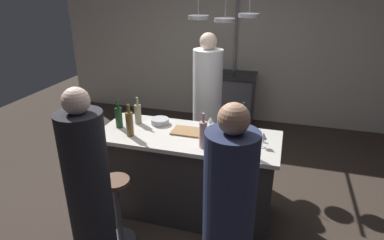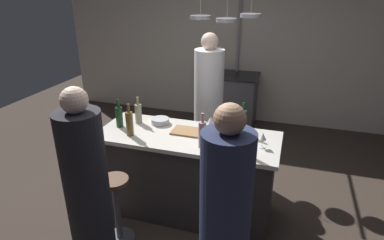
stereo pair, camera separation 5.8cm
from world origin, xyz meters
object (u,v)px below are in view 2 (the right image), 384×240
Objects in this scene: stove_range at (233,100)px; wine_bottle_amber at (130,123)px; cutting_board at (188,131)px; wine_bottle_white at (138,113)px; bar_stool_right at (232,232)px; wine_glass_near_left_guest at (234,121)px; wine_bottle_red at (119,116)px; mixing_bowl_wooden at (229,146)px; guest_right at (225,225)px; wine_glass_near_right_guest at (263,137)px; bar_stool_left at (117,207)px; wine_bottle_rose at (202,134)px; wine_bottle_green at (243,121)px; mixing_bowl_steel at (160,121)px; pepper_mill at (250,146)px; wine_glass_by_chef at (211,120)px; guest_left at (88,193)px; chef at (208,107)px.

stove_range is 2.72× the size of wine_bottle_amber.
wine_bottle_white reaches higher than cutting_board.
wine_glass_near_left_guest reaches higher than bar_stool_right.
mixing_bowl_wooden is at bearing -7.56° from wine_bottle_red.
guest_right is 11.27× the size of wine_glass_near_right_guest.
wine_bottle_amber reaches higher than stove_range.
wine_glass_near_right_guest is at bearing 76.03° from bar_stool_right.
cutting_board is 0.53m from mixing_bowl_wooden.
wine_bottle_rose is at bearing 30.87° from bar_stool_left.
guest_right is 0.93m from wine_bottle_rose.
wine_bottle_green is 2.01× the size of mixing_bowl_wooden.
stove_range is at bearing 80.86° from mixing_bowl_steel.
pepper_mill is (0.65, -2.71, 0.56)m from stove_range.
bar_stool_left is 4.66× the size of wine_glass_near_right_guest.
cutting_board is at bearing 6.31° from wine_bottle_red.
wine_bottle_red is at bearing -173.69° from cutting_board.
wine_bottle_white is 1.01m from wine_glass_near_left_guest.
mixing_bowl_wooden is at bearing -155.41° from wine_glass_near_right_guest.
wine_bottle_rose is at bearing -85.50° from stove_range.
wine_glass_near_left_guest reaches higher than mixing_bowl_wooden.
wine_glass_near_right_guest is 0.59m from wine_glass_by_chef.
guest_left is at bearing -98.46° from stove_range.
wine_bottle_red is (-0.67, -1.07, 0.20)m from chef.
wine_glass_by_chef is at bearing 12.30° from wine_bottle_red.
wine_bottle_green is 1.69× the size of mixing_bowl_steel.
guest_right reaches higher than mixing_bowl_steel.
bar_stool_right and bar_stool_left have the same top height.
guest_left is 11.17× the size of wine_glass_near_right_guest.
wine_glass_near_right_guest is at bearing -23.17° from wine_glass_by_chef.
mixing_bowl_steel is at bearing 81.45° from bar_stool_left.
mixing_bowl_steel is (-0.96, 1.19, 0.17)m from guest_right.
cutting_board is 1.52× the size of pepper_mill.
cutting_board is 0.55m from wine_bottle_green.
wine_bottle_white is (-0.06, 0.30, -0.02)m from wine_bottle_amber.
wine_glass_near_right_guest is at bearing -8.52° from cutting_board.
wine_glass_near_left_guest is (-0.09, 0.04, -0.02)m from wine_bottle_green.
stove_range is 2.84m from pepper_mill.
wine_bottle_green is (1.10, 0.08, 0.01)m from wine_bottle_white.
stove_range is at bearing 75.70° from wine_bottle_white.
wine_bottle_amber is at bearing 91.92° from guest_left.
wine_glass_near_left_guest is 0.78m from mixing_bowl_steel.
pepper_mill reaches higher than wine_glass_by_chef.
stove_range is at bearing 99.81° from guest_right.
wine_bottle_rose reaches higher than wine_glass_near_right_guest.
cutting_board is 0.58m from wine_bottle_amber.
stove_range is 2.66m from wine_glass_near_right_guest.
wine_bottle_amber reaches higher than mixing_bowl_steel.
guest_left is at bearing -97.12° from mixing_bowl_steel.
guest_left is 5.10× the size of cutting_board.
pepper_mill is 1.40m from wine_bottle_red.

